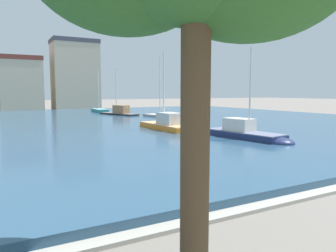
# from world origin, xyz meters

# --- Properties ---
(harbor_water) EXTENTS (76.81, 54.29, 0.39)m
(harbor_water) POSITION_xyz_m (0.00, 35.09, 0.20)
(harbor_water) COLOR #2D5170
(harbor_water) RESTS_ON ground
(quay_edge_coping) EXTENTS (76.81, 0.50, 0.12)m
(quay_edge_coping) POSITION_xyz_m (0.00, 7.69, 0.06)
(quay_edge_coping) COLOR #ADA89E
(quay_edge_coping) RESTS_ON ground
(sailboat_orange) EXTENTS (2.32, 7.26, 6.95)m
(sailboat_orange) POSITION_xyz_m (8.41, 25.17, 0.60)
(sailboat_orange) COLOR orange
(sailboat_orange) RESTS_ON ground
(sailboat_teal) EXTENTS (2.04, 6.50, 6.98)m
(sailboat_teal) POSITION_xyz_m (10.42, 51.53, 0.46)
(sailboat_teal) COLOR teal
(sailboat_teal) RESTS_ON ground
(sailboat_navy) EXTENTS (2.64, 6.91, 6.54)m
(sailboat_navy) POSITION_xyz_m (10.70, 17.06, 0.58)
(sailboat_navy) COLOR navy
(sailboat_navy) RESTS_ON ground
(sailboat_black) EXTENTS (3.96, 7.92, 6.86)m
(sailboat_black) POSITION_xyz_m (10.74, 43.70, 0.55)
(sailboat_black) COLOR black
(sailboat_black) RESTS_ON ground
(sailboat_grey) EXTENTS (2.92, 7.14, 8.22)m
(sailboat_grey) POSITION_xyz_m (14.19, 37.35, 0.37)
(sailboat_grey) COLOR #939399
(sailboat_grey) RESTS_ON ground
(townhouse_tall_gabled) EXTENTS (7.18, 7.32, 9.88)m
(townhouse_tall_gabled) POSITION_xyz_m (-0.01, 64.66, 4.96)
(townhouse_tall_gabled) COLOR #C6B293
(townhouse_tall_gabled) RESTS_ON ground
(townhouse_corner_house) EXTENTS (8.70, 6.24, 13.68)m
(townhouse_corner_house) POSITION_xyz_m (9.88, 65.22, 6.86)
(townhouse_corner_house) COLOR #C6B293
(townhouse_corner_house) RESTS_ON ground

